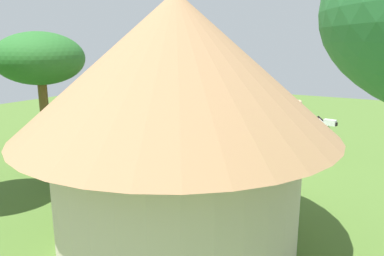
{
  "coord_description": "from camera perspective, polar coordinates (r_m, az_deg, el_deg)",
  "views": [
    {
      "loc": [
        -5.52,
        11.52,
        3.92
      ],
      "look_at": [
        0.94,
        0.45,
        1.0
      ],
      "focal_mm": 34.25,
      "sensor_mm": 36.0,
      "label": 1
    }
  ],
  "objects": [
    {
      "name": "striped_lounge_chair",
      "position": [
        11.76,
        11.79,
        -5.61
      ],
      "size": [
        0.81,
        0.96,
        0.6
      ],
      "rotation": [
        0.0,
        0.0,
        3.54
      ],
      "color": "#3264B4",
      "rests_on": "ground_plane"
    },
    {
      "name": "zebra_nearest_camera",
      "position": [
        15.23,
        7.54,
        1.52
      ],
      "size": [
        1.14,
        2.32,
        1.49
      ],
      "rotation": [
        0.0,
        0.0,
        0.28
      ],
      "color": "silver",
      "rests_on": "ground_plane"
    },
    {
      "name": "thatched_hut",
      "position": [
        7.01,
        -2.41,
        3.0
      ],
      "size": [
        6.08,
        6.08,
        4.87
      ],
      "rotation": [
        0.0,
        0.0,
        1.82
      ],
      "color": "beige",
      "rests_on": "ground_plane"
    },
    {
      "name": "patio_chair_west_end",
      "position": [
        13.66,
        -13.62,
        -1.94
      ],
      "size": [
        0.6,
        0.6,
        0.9
      ],
      "rotation": [
        0.0,
        0.0,
        -4.09
      ],
      "color": "silver",
      "rests_on": "ground_plane"
    },
    {
      "name": "guest_beside_umbrella",
      "position": [
        13.65,
        0.24,
        0.3
      ],
      "size": [
        0.45,
        0.44,
        1.59
      ],
      "rotation": [
        0.0,
        0.0,
        0.73
      ],
      "color": "black",
      "rests_on": "ground_plane"
    },
    {
      "name": "patio_dining_table",
      "position": [
        13.5,
        -8.21,
        -1.26
      ],
      "size": [
        1.56,
        0.98,
        0.74
      ],
      "rotation": [
        0.0,
        0.0,
        -0.05
      ],
      "color": "silver",
      "rests_on": "ground_plane"
    },
    {
      "name": "patio_chair_east_end",
      "position": [
        12.46,
        -5.28,
        -3.05
      ],
      "size": [
        0.56,
        0.57,
        0.9
      ],
      "rotation": [
        0.0,
        0.0,
        -1.96
      ],
      "color": "white",
      "rests_on": "ground_plane"
    },
    {
      "name": "acacia_tree_right_background",
      "position": [
        11.65,
        -22.61,
        9.78
      ],
      "size": [
        2.55,
        2.55,
        4.3
      ],
      "color": "brown",
      "rests_on": "ground_plane"
    },
    {
      "name": "zebra_by_umbrella",
      "position": [
        13.76,
        16.66,
        -0.03
      ],
      "size": [
        2.24,
        1.0,
        1.52
      ],
      "rotation": [
        0.0,
        0.0,
        1.37
      ],
      "color": "silver",
      "rests_on": "ground_plane"
    },
    {
      "name": "shade_umbrella",
      "position": [
        13.15,
        -8.5,
        7.6
      ],
      "size": [
        4.33,
        4.33,
        3.16
      ],
      "color": "brown",
      "rests_on": "ground_plane"
    },
    {
      "name": "standing_watcher",
      "position": [
        15.49,
        16.2,
        1.67
      ],
      "size": [
        0.46,
        0.51,
        1.75
      ],
      "rotation": [
        0.0,
        0.0,
        -0.91
      ],
      "color": "black",
      "rests_on": "ground_plane"
    },
    {
      "name": "zebra_toward_hut",
      "position": [
        16.38,
        -1.3,
        2.58
      ],
      "size": [
        2.26,
        0.77,
        1.54
      ],
      "rotation": [
        0.0,
        0.0,
        1.51
      ],
      "color": "silver",
      "rests_on": "ground_plane"
    },
    {
      "name": "patio_chair_near_lawn",
      "position": [
        14.6,
        -5.47,
        -0.68
      ],
      "size": [
        0.48,
        0.46,
        0.9
      ],
      "rotation": [
        0.0,
        0.0,
        0.1
      ],
      "color": "silver",
      "rests_on": "ground_plane"
    },
    {
      "name": "ground_plane",
      "position": [
        13.36,
        4.47,
        -4.26
      ],
      "size": [
        36.0,
        36.0,
        0.0
      ],
      "primitive_type": "plane",
      "color": "#4C6F2C"
    }
  ]
}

